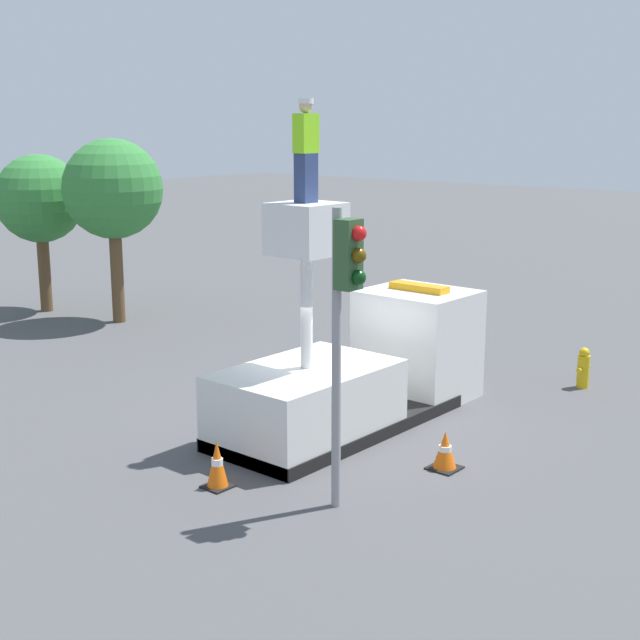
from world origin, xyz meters
name	(u,v)px	position (x,y,z in m)	size (l,w,h in m)	color
ground_plane	(339,427)	(0.00, 0.00, 0.00)	(120.00, 120.00, 0.00)	#4C4C4F
bucket_truck	(358,372)	(0.60, 0.00, 0.96)	(6.17, 2.20, 4.32)	black
worker	(306,151)	(-0.91, 0.00, 5.20)	(0.40, 0.26, 1.75)	navy
traffic_light_pole	(345,300)	(-2.75, -2.35, 3.20)	(0.34, 0.57, 4.51)	gray
fire_hydrant	(583,368)	(5.48, -2.41, 0.44)	(0.50, 0.26, 0.90)	gold
traffic_cone_rear	(217,465)	(-3.44, -0.33, 0.37)	(0.43, 0.43, 0.78)	black
traffic_cone_curbside	(445,451)	(-0.44, -2.66, 0.31)	(0.50, 0.50, 0.66)	black
tree_left_bg	(40,200)	(2.43, 13.55, 3.39)	(2.63, 2.63, 4.74)	brown
tree_right_bg	(113,190)	(2.93, 10.61, 3.79)	(2.81, 2.81, 5.24)	brown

